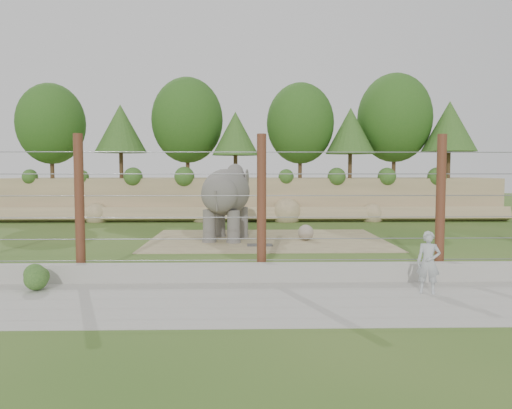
{
  "coord_description": "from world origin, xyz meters",
  "views": [
    {
      "loc": [
        -0.48,
        -18.24,
        3.02
      ],
      "look_at": [
        0.0,
        2.0,
        1.6
      ],
      "focal_mm": 35.0,
      "sensor_mm": 36.0,
      "label": 1
    }
  ],
  "objects_px": {
    "elephant": "(226,203)",
    "barrier_fence": "(262,206)",
    "stone_ball": "(306,232)",
    "zookeeper": "(428,262)"
  },
  "relations": [
    {
      "from": "elephant",
      "to": "zookeeper",
      "type": "xyz_separation_m",
      "value": [
        5.25,
        -9.42,
        -0.83
      ]
    },
    {
      "from": "zookeeper",
      "to": "stone_ball",
      "type": "bearing_deg",
      "value": 126.4
    },
    {
      "from": "elephant",
      "to": "barrier_fence",
      "type": "distance_m",
      "value": 7.66
    },
    {
      "from": "stone_ball",
      "to": "zookeeper",
      "type": "height_order",
      "value": "zookeeper"
    },
    {
      "from": "elephant",
      "to": "barrier_fence",
      "type": "height_order",
      "value": "barrier_fence"
    },
    {
      "from": "elephant",
      "to": "stone_ball",
      "type": "relative_size",
      "value": 5.95
    },
    {
      "from": "barrier_fence",
      "to": "zookeeper",
      "type": "bearing_deg",
      "value": -25.18
    },
    {
      "from": "zookeeper",
      "to": "elephant",
      "type": "bearing_deg",
      "value": 144.03
    },
    {
      "from": "stone_ball",
      "to": "barrier_fence",
      "type": "distance_m",
      "value": 7.74
    },
    {
      "from": "elephant",
      "to": "stone_ball",
      "type": "height_order",
      "value": "elephant"
    }
  ]
}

